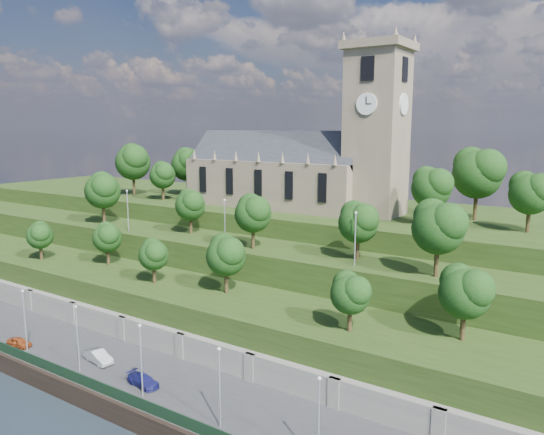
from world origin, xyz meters
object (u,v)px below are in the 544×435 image
Objects in this scene: church at (302,164)px; car_middle at (98,356)px; car_left at (19,342)px; car_right at (143,380)px.

car_middle is at bearing -94.00° from church.
car_right is at bearing -94.37° from car_left.
church is at bearing -27.06° from car_left.
car_left is 0.82× the size of car_right.
car_left is (-14.61, -43.36, -19.95)m from church.
church is at bearing 5.34° from car_middle.
car_middle is at bearing 89.62° from car_right.
car_middle is (-2.85, -40.85, -19.81)m from church.
car_middle reaches higher than car_right.
car_left is 20.28m from car_right.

